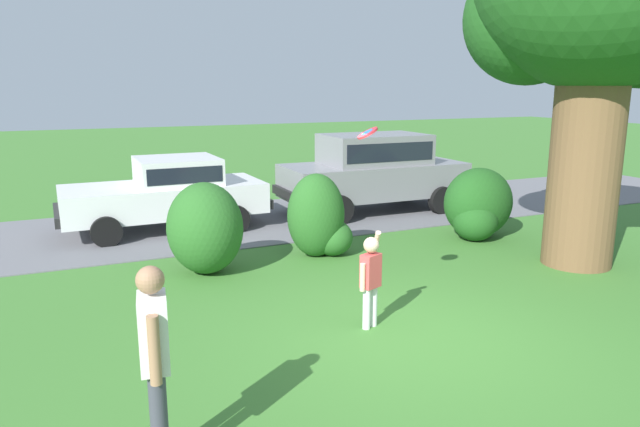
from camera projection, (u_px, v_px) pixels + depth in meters
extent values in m
plane|color=#3D752D|center=(418.00, 338.00, 7.28)|extent=(80.00, 80.00, 0.00)
cube|color=slate|center=(249.00, 221.00, 13.51)|extent=(28.00, 4.40, 0.02)
cylinder|color=brown|center=(585.00, 165.00, 9.96)|extent=(1.17, 1.17, 3.50)
ellipsoid|color=#1E511C|center=(530.00, 19.00, 10.06)|extent=(2.26, 2.26, 2.26)
ellipsoid|color=#286023|center=(205.00, 228.00, 9.70)|extent=(1.25, 1.36, 1.53)
ellipsoid|color=#286023|center=(316.00, 215.00, 10.65)|extent=(1.07, 0.91, 1.54)
ellipsoid|color=#286023|center=(333.00, 238.00, 10.79)|extent=(0.74, 0.74, 0.67)
ellipsoid|color=#1E511C|center=(478.00, 203.00, 12.05)|extent=(1.48, 1.23, 1.44)
ellipsoid|color=#1E511C|center=(475.00, 221.00, 11.80)|extent=(0.91, 0.91, 0.82)
cube|color=white|center=(164.00, 199.00, 12.66)|extent=(4.23, 1.90, 0.64)
cube|color=white|center=(177.00, 170.00, 12.66)|extent=(1.70, 1.64, 0.56)
cube|color=black|center=(177.00, 170.00, 12.66)|extent=(1.57, 1.66, 0.34)
cylinder|color=black|center=(106.00, 232.00, 11.37)|extent=(0.60, 0.23, 0.60)
cylinder|color=black|center=(98.00, 213.00, 13.03)|extent=(0.60, 0.23, 0.60)
cylinder|color=black|center=(235.00, 219.00, 12.44)|extent=(0.60, 0.23, 0.60)
cylinder|color=black|center=(212.00, 203.00, 14.11)|extent=(0.60, 0.23, 0.60)
cube|color=black|center=(57.00, 215.00, 11.81)|extent=(0.15, 1.75, 0.20)
cube|color=black|center=(258.00, 198.00, 13.57)|extent=(0.15, 1.75, 0.20)
cube|color=gray|center=(374.00, 180.00, 14.46)|extent=(4.52, 1.89, 0.80)
cube|color=gray|center=(374.00, 149.00, 14.29)|extent=(2.49, 1.65, 0.72)
cube|color=black|center=(374.00, 149.00, 14.29)|extent=(2.30, 1.67, 0.43)
cylinder|color=black|center=(339.00, 210.00, 13.17)|extent=(0.68, 0.23, 0.68)
cylinder|color=black|center=(307.00, 196.00, 14.85)|extent=(0.68, 0.23, 0.68)
cylinder|color=black|center=(442.00, 200.00, 14.26)|extent=(0.68, 0.23, 0.68)
cylinder|color=black|center=(402.00, 188.00, 15.94)|extent=(0.68, 0.23, 0.68)
cube|color=black|center=(287.00, 194.00, 13.61)|extent=(0.14, 1.75, 0.20)
cube|color=black|center=(450.00, 182.00, 15.39)|extent=(0.14, 1.75, 0.20)
cylinder|color=white|center=(367.00, 309.00, 7.52)|extent=(0.10, 0.10, 0.55)
cylinder|color=white|center=(373.00, 306.00, 7.62)|extent=(0.10, 0.10, 0.55)
cube|color=#DB4C4C|center=(371.00, 271.00, 7.46)|extent=(0.30, 0.25, 0.44)
sphere|color=beige|center=(371.00, 245.00, 7.39)|extent=(0.20, 0.20, 0.20)
cylinder|color=beige|center=(376.00, 243.00, 7.54)|extent=(0.15, 0.28, 0.39)
cylinder|color=beige|center=(363.00, 277.00, 7.36)|extent=(0.07, 0.07, 0.36)
cylinder|color=red|center=(368.00, 133.00, 7.28)|extent=(0.27, 0.28, 0.18)
cylinder|color=#337FDB|center=(368.00, 133.00, 7.28)|extent=(0.16, 0.16, 0.11)
cylinder|color=#3F3F4C|center=(159.00, 412.00, 4.81)|extent=(0.14, 0.14, 0.90)
cylinder|color=#3F3F4C|center=(159.00, 426.00, 4.62)|extent=(0.14, 0.14, 0.90)
cube|color=white|center=(153.00, 332.00, 4.56)|extent=(0.27, 0.39, 0.60)
sphere|color=#A37556|center=(150.00, 280.00, 4.47)|extent=(0.22, 0.22, 0.22)
cylinder|color=#A37556|center=(153.00, 327.00, 4.77)|extent=(0.09, 0.09, 0.55)
cylinder|color=#A37556|center=(154.00, 350.00, 4.36)|extent=(0.09, 0.09, 0.55)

